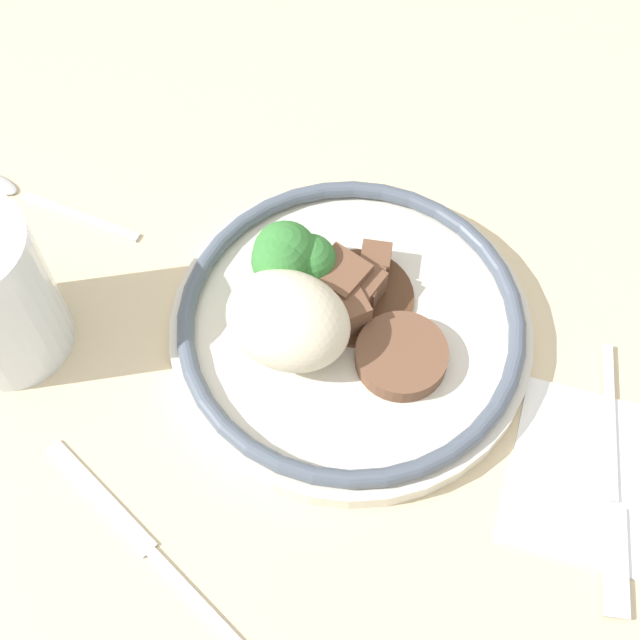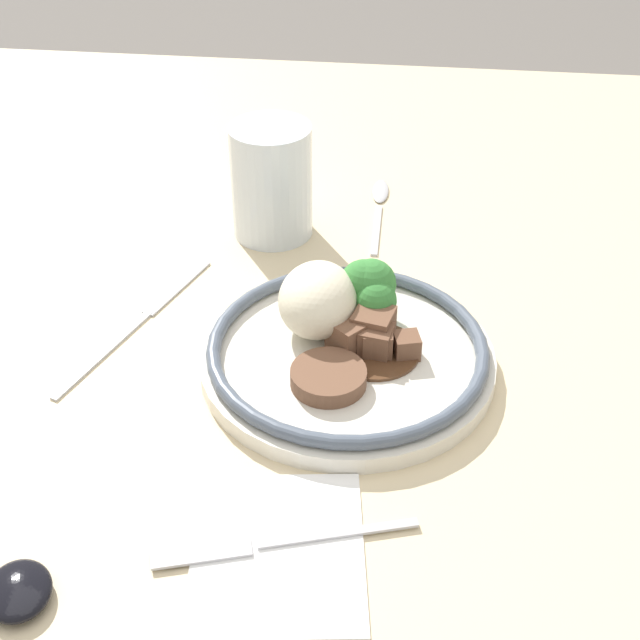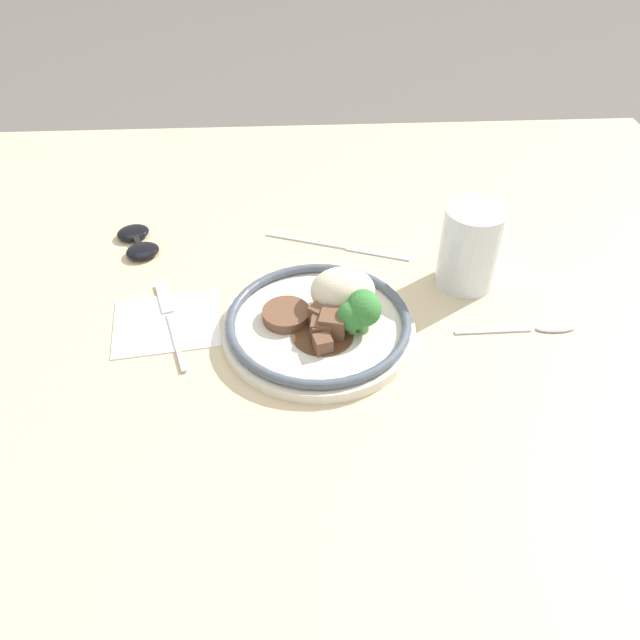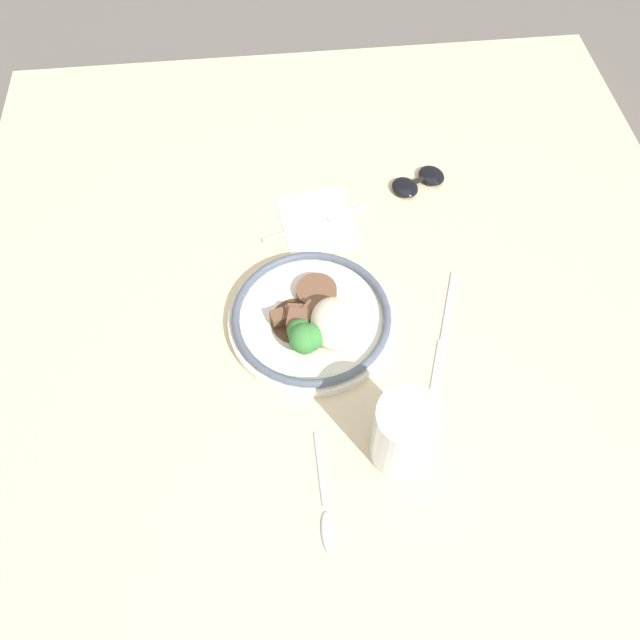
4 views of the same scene
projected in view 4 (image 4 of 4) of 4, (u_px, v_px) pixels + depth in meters
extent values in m
plane|color=#5B5651|center=(344.00, 346.00, 0.97)|extent=(8.00, 8.00, 0.00)
cube|color=beige|center=(344.00, 338.00, 0.95)|extent=(1.36, 1.18, 0.05)
cube|color=white|center=(317.00, 221.00, 1.04)|extent=(0.15, 0.13, 0.00)
cylinder|color=silver|center=(312.00, 320.00, 0.93)|extent=(0.25, 0.25, 0.02)
torus|color=#4C5666|center=(311.00, 315.00, 0.92)|extent=(0.24, 0.24, 0.01)
ellipsoid|color=beige|center=(334.00, 324.00, 0.88)|extent=(0.08, 0.07, 0.06)
cylinder|color=brown|center=(316.00, 292.00, 0.94)|extent=(0.06, 0.06, 0.01)
cylinder|color=#51331E|center=(297.00, 321.00, 0.92)|extent=(0.08, 0.08, 0.00)
cube|color=brown|center=(278.00, 318.00, 0.91)|extent=(0.03, 0.03, 0.02)
cube|color=brown|center=(312.00, 316.00, 0.91)|extent=(0.04, 0.04, 0.03)
cube|color=brown|center=(311.00, 320.00, 0.91)|extent=(0.03, 0.03, 0.02)
cube|color=brown|center=(299.00, 321.00, 0.90)|extent=(0.04, 0.04, 0.03)
cube|color=brown|center=(296.00, 316.00, 0.91)|extent=(0.03, 0.03, 0.03)
cube|color=brown|center=(295.00, 316.00, 0.91)|extent=(0.03, 0.03, 0.02)
cylinder|color=#669E51|center=(310.00, 347.00, 0.89)|extent=(0.01, 0.01, 0.02)
sphere|color=#387F38|center=(309.00, 337.00, 0.86)|extent=(0.04, 0.04, 0.04)
cylinder|color=#669E51|center=(305.00, 348.00, 0.89)|extent=(0.02, 0.02, 0.02)
sphere|color=#387F38|center=(304.00, 338.00, 0.86)|extent=(0.04, 0.04, 0.04)
cylinder|color=#669E51|center=(309.00, 345.00, 0.89)|extent=(0.01, 0.01, 0.01)
sphere|color=#387F38|center=(309.00, 338.00, 0.88)|extent=(0.04, 0.04, 0.04)
cylinder|color=#669E51|center=(300.00, 339.00, 0.90)|extent=(0.01, 0.01, 0.01)
sphere|color=#387F38|center=(300.00, 332.00, 0.88)|extent=(0.04, 0.04, 0.04)
cylinder|color=yellow|center=(404.00, 438.00, 0.79)|extent=(0.07, 0.07, 0.09)
cylinder|color=silver|center=(405.00, 433.00, 0.78)|extent=(0.08, 0.08, 0.12)
cube|color=#B7B7BC|center=(294.00, 230.00, 1.03)|extent=(0.04, 0.11, 0.00)
cube|color=#B7B7BC|center=(346.00, 214.00, 1.05)|extent=(0.03, 0.07, 0.00)
cube|color=#B7B7BC|center=(448.00, 307.00, 0.95)|extent=(0.13, 0.05, 0.00)
cube|color=#B7B7BC|center=(438.00, 370.00, 0.89)|extent=(0.10, 0.04, 0.00)
cube|color=#B7B7BC|center=(321.00, 468.00, 0.81)|extent=(0.10, 0.01, 0.00)
ellipsoid|color=#B7B7BC|center=(328.00, 533.00, 0.77)|extent=(0.05, 0.02, 0.01)
ellipsoid|color=black|center=(405.00, 187.00, 1.08)|extent=(0.06, 0.06, 0.02)
ellipsoid|color=black|center=(431.00, 176.00, 1.09)|extent=(0.06, 0.06, 0.02)
cube|color=black|center=(418.00, 180.00, 1.08)|extent=(0.02, 0.02, 0.00)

